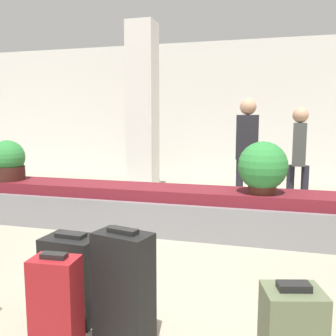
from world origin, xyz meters
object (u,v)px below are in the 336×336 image
object	(u,v)px
potted_plant_0	(263,168)
traveler_1	(299,153)
traveler_0	(247,145)
suitcase_3	(124,290)
suitcase_7	(56,310)
pillar	(143,110)
suitcase_5	(72,278)
potted_plant_1	(8,161)

from	to	relation	value
potted_plant_0	traveler_1	world-z (taller)	traveler_1
traveler_0	suitcase_3	bearing A→B (deg)	-98.01
potted_plant_0	suitcase_7	bearing A→B (deg)	-112.58
pillar	suitcase_7	distance (m)	5.19
suitcase_3	traveler_1	bearing A→B (deg)	84.43
suitcase_5	suitcase_7	xyz separation A→B (m)	(0.16, -0.46, 0.02)
traveler_0	traveler_1	distance (m)	0.75
suitcase_3	suitcase_5	xyz separation A→B (m)	(-0.49, 0.22, -0.07)
suitcase_5	potted_plant_1	distance (m)	3.21
pillar	potted_plant_0	size ratio (longest dim) A/B	5.20
traveler_0	traveler_1	bearing A→B (deg)	-2.83
suitcase_5	traveler_1	size ratio (longest dim) A/B	0.40
potted_plant_1	traveler_0	distance (m)	3.50
potted_plant_0	pillar	bearing A→B (deg)	135.39
suitcase_3	potted_plant_0	bearing A→B (deg)	85.69
suitcase_7	traveler_1	world-z (taller)	traveler_1
suitcase_7	traveler_0	xyz separation A→B (m)	(0.84, 3.90, 0.72)
potted_plant_1	traveler_1	bearing A→B (deg)	16.50
potted_plant_1	suitcase_5	bearing A→B (deg)	-44.24
suitcase_3	potted_plant_0	size ratio (longest dim) A/B	1.27
traveler_1	suitcase_5	bearing A→B (deg)	-24.48
pillar	traveler_0	bearing A→B (deg)	-26.45
suitcase_3	potted_plant_1	distance (m)	3.70
pillar	potted_plant_1	distance (m)	2.67
suitcase_3	suitcase_7	size ratio (longest dim) A/B	1.15
pillar	potted_plant_0	xyz separation A→B (m)	(2.27, -2.24, -0.72)
potted_plant_0	traveler_0	bearing A→B (deg)	102.00
pillar	suitcase_3	distance (m)	5.03
suitcase_7	traveler_1	xyz separation A→B (m)	(1.58, 3.86, 0.63)
potted_plant_1	suitcase_7	bearing A→B (deg)	-47.74
suitcase_3	potted_plant_0	xyz separation A→B (m)	(0.78, 2.41, 0.50)
pillar	traveler_1	size ratio (longest dim) A/B	1.99
suitcase_7	potted_plant_1	size ratio (longest dim) A/B	1.19
suitcase_5	traveler_0	distance (m)	3.65
pillar	suitcase_7	world-z (taller)	pillar
pillar	traveler_0	world-z (taller)	pillar
pillar	suitcase_7	size ratio (longest dim) A/B	4.71
suitcase_3	traveler_0	world-z (taller)	traveler_0
suitcase_3	potted_plant_1	xyz separation A→B (m)	(-2.76, 2.43, 0.46)
potted_plant_0	suitcase_5	bearing A→B (deg)	-119.90
potted_plant_0	traveler_0	world-z (taller)	traveler_0
potted_plant_0	potted_plant_1	world-z (taller)	potted_plant_0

